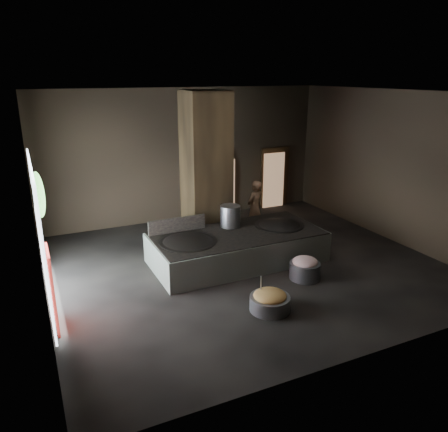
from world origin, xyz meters
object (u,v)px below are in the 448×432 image
wok_right (279,228)px  cook (255,208)px  stock_pot (230,216)px  veg_basin (270,303)px  wok_left (188,244)px  meat_basin (305,270)px  hearth_platform (237,247)px

wok_right → cook: (0.09, 1.59, 0.13)m
stock_pot → veg_basin: bearing=-100.2°
wok_left → cook: size_ratio=0.83×
stock_pot → meat_basin: 2.61m
stock_pot → meat_basin: bearing=-65.5°
wok_left → wok_right: 2.80m
cook → veg_basin: 4.78m
wok_left → meat_basin: bearing=-32.9°
hearth_platform → stock_pot: stock_pot is taller
hearth_platform → stock_pot: (0.05, 0.55, 0.73)m
veg_basin → hearth_platform: bearing=78.8°
cook → veg_basin: (-1.97, -4.30, -0.72)m
wok_left → stock_pot: 1.66m
hearth_platform → wok_left: (-1.45, -0.05, 0.35)m
hearth_platform → meat_basin: (1.06, -1.68, -0.19)m
wok_left → veg_basin: size_ratio=1.65×
hearth_platform → veg_basin: 2.72m
wok_left → cook: bearing=30.4°
cook → meat_basin: size_ratio=2.29×
hearth_platform → cook: cook is taller
wok_right → stock_pot: stock_pot is taller
stock_pot → wok_right: bearing=-21.0°
veg_basin → cook: bearing=65.4°
hearth_platform → cook: size_ratio=2.63×
meat_basin → wok_right: bearing=80.6°
wok_right → hearth_platform: bearing=-177.9°
wok_right → wok_left: bearing=-178.0°
stock_pot → meat_basin: size_ratio=0.79×
cook → veg_basin: bearing=40.8°
wok_right → veg_basin: size_ratio=1.53×
hearth_platform → wok_left: 1.49m
cook → hearth_platform: bearing=24.2°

